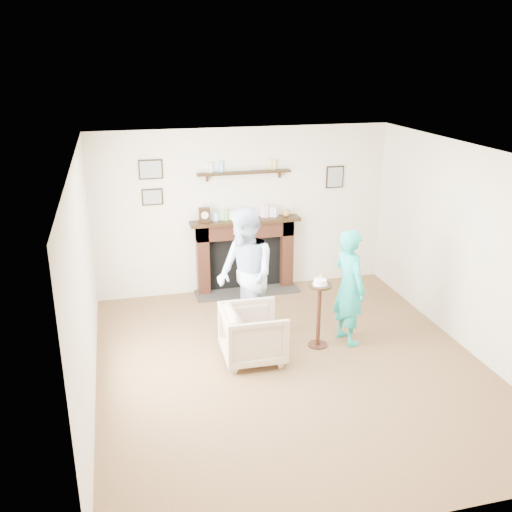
# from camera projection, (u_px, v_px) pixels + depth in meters

# --- Properties ---
(ground) EXTENTS (5.00, 5.00, 0.00)m
(ground) POSITION_uv_depth(u_px,v_px,m) (291.00, 366.00, 6.76)
(ground) COLOR brown
(ground) RESTS_ON ground
(room_shell) EXTENTS (4.54, 5.02, 2.52)m
(room_shell) POSITION_uv_depth(u_px,v_px,m) (277.00, 219.00, 6.85)
(room_shell) COLOR beige
(room_shell) RESTS_ON ground
(armchair) EXTENTS (0.75, 0.73, 0.67)m
(armchair) POSITION_uv_depth(u_px,v_px,m) (253.00, 358.00, 6.92)
(armchair) COLOR tan
(armchair) RESTS_ON ground
(man) EXTENTS (0.82, 0.96, 1.73)m
(man) POSITION_uv_depth(u_px,v_px,m) (246.00, 337.00, 7.46)
(man) COLOR #AFC4DB
(man) RESTS_ON ground
(woman) EXTENTS (0.46, 0.61, 1.50)m
(woman) POSITION_uv_depth(u_px,v_px,m) (346.00, 340.00, 7.36)
(woman) COLOR teal
(woman) RESTS_ON ground
(pedestal_table) EXTENTS (0.30, 0.30, 0.96)m
(pedestal_table) POSITION_uv_depth(u_px,v_px,m) (319.00, 303.00, 7.04)
(pedestal_table) COLOR black
(pedestal_table) RESTS_ON ground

